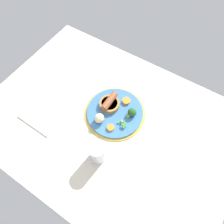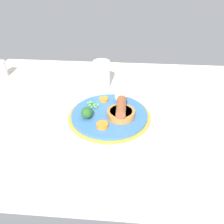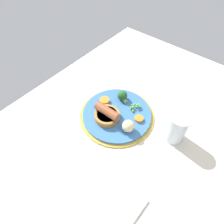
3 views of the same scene
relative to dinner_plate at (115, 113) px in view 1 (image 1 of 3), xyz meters
The scene contains 10 objects.
dining_table 5.35cm from the dinner_plate, 81.86° to the left, with size 110.00×80.00×3.00cm, color beige.
dinner_plate is the anchor object (origin of this frame).
sausage_pudding 4.94cm from the dinner_plate, 20.22° to the right, with size 8.94×9.14×5.27cm.
pea_pile 7.56cm from the dinner_plate, 148.94° to the left, with size 4.29×3.52×1.95cm.
broccoli_floret_near 7.86cm from the dinner_plate, 157.86° to the right, with size 3.75×4.86×3.75cm.
potato_chunk_0 8.50cm from the dinner_plate, 65.98° to the left, with size 4.20×4.11×4.25cm, color beige.
carrot_slice_0 7.46cm from the dinner_plate, 101.91° to the right, with size 3.65×3.65×1.21cm, color orange.
carrot_slice_1 8.33cm from the dinner_plate, 109.11° to the left, with size 3.09×3.09×1.02cm, color orange.
fork 36.21cm from the dinner_plate, 42.10° to the left, with size 18.00×1.60×0.60cm, color silver.
drinking_glass 21.52cm from the dinner_plate, 103.43° to the left, with size 6.44×6.44×10.79cm, color silver.
Camera 1 is at (-22.59, 31.78, 81.82)cm, focal length 32.00 mm.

